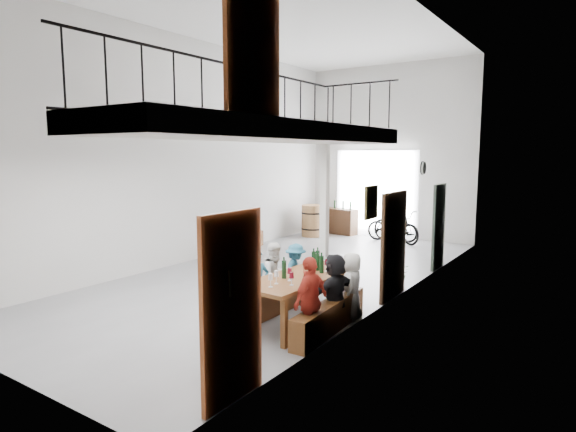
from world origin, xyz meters
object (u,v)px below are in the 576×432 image
Objects in this scene: oak_barrel at (312,221)px; bicycle_near at (396,226)px; bench_inner at (264,302)px; tasting_table at (301,280)px; side_bench at (245,242)px; serving_counter at (335,221)px; host_standing at (227,306)px.

oak_barrel reaches higher than bicycle_near.
bicycle_near reaches higher than bench_inner.
bench_inner is (-0.69, -0.07, -0.46)m from tasting_table.
tasting_table reaches higher than bench_inner.
tasting_table is at bearing -144.99° from bicycle_near.
tasting_table reaches higher than side_bench.
side_bench is at bearing -92.81° from serving_counter.
bicycle_near is (-1.41, 7.63, -0.21)m from tasting_table.
tasting_table is 1.03× the size of bench_inner.
side_bench is at bearing -98.51° from oak_barrel.
bicycle_near is at bearing 95.67° from bench_inner.
oak_barrel reaches higher than bench_inner.
side_bench is 0.97× the size of serving_counter.
bench_inner is at bearing -61.33° from serving_counter.
bench_inner is 2.11× the size of oak_barrel.
serving_counter is 1.01× the size of host_standing.
serving_counter is (0.31, 0.98, -0.09)m from oak_barrel.
oak_barrel is 0.65× the size of host_standing.
side_bench is 0.98× the size of host_standing.
serving_counter is (0.75, 3.92, 0.21)m from side_bench.
serving_counter is at bearing 72.38° from oak_barrel.
oak_barrel is (0.44, 2.94, 0.30)m from side_bench.
side_bench is 0.82× the size of bicycle_near.
tasting_table is 1.40× the size of serving_counter.
tasting_table is at bearing -42.71° from side_bench.
tasting_table is at bearing -60.16° from oak_barrel.
host_standing is at bearing -66.72° from bench_inner.
host_standing reaches higher than side_bench.
tasting_table is 6.17m from side_bench.
bench_inner is at bearing -47.97° from side_bench.
host_standing is at bearing -65.23° from oak_barrel.
side_bench is at bearing 132.42° from bench_inner.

